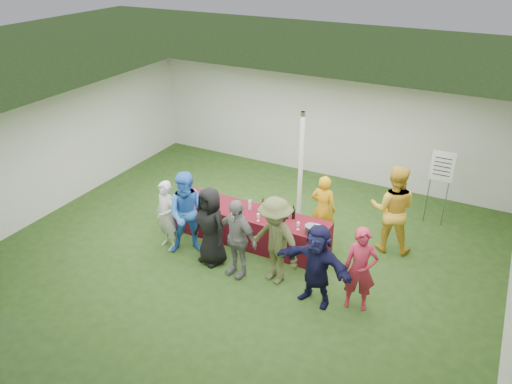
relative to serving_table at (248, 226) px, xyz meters
The scene contains 18 objects.
ground 0.42m from the serving_table, ahead, with size 60.00×60.00×0.00m, color #284719.
tent 1.69m from the serving_table, 60.41° to the left, with size 10.00×10.00×10.00m.
serving_table is the anchor object (origin of this frame).
wine_bottles 0.81m from the serving_table, 12.49° to the left, with size 0.76×0.15×0.32m.
wine_glasses 0.66m from the serving_table, 145.33° to the right, with size 2.74×0.17×0.16m.
water_bottle 0.49m from the serving_table, 82.59° to the left, with size 0.07×0.07×0.23m.
bar_towel 1.61m from the serving_table, ahead, with size 0.25×0.18×0.03m, color white.
dump_bucket 1.61m from the serving_table, ahead, with size 0.25×0.25×0.18m, color slate.
wine_list_sign 4.44m from the serving_table, 37.30° to the left, with size 0.50×0.03×1.80m.
staff_pourer 1.66m from the serving_table, 28.42° to the left, with size 0.57×0.37×1.56m, color orange.
staff_back 3.06m from the serving_table, 21.75° to the left, with size 0.94×0.73×1.92m, color gold.
customer_0 1.75m from the serving_table, 144.35° to the right, with size 0.56×0.37×1.54m, color silver.
customer_1 1.37m from the serving_table, 134.15° to the right, with size 0.88×0.69×1.82m, color blue.
customer_2 1.15m from the serving_table, 105.75° to the right, with size 0.81×0.53×1.66m, color black.
customer_3 1.28m from the serving_table, 71.85° to the right, with size 0.96×0.40×1.65m, color slate.
customer_4 1.58m from the serving_table, 41.70° to the right, with size 1.16×0.67×1.79m, color #50542D.
customer_5 2.41m from the serving_table, 30.71° to the right, with size 1.48×0.47×1.60m, color #141439.
customer_6 2.97m from the serving_table, 19.99° to the right, with size 0.59×0.39×1.61m, color #A52138.
Camera 1 is at (4.24, -8.11, 5.99)m, focal length 35.00 mm.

